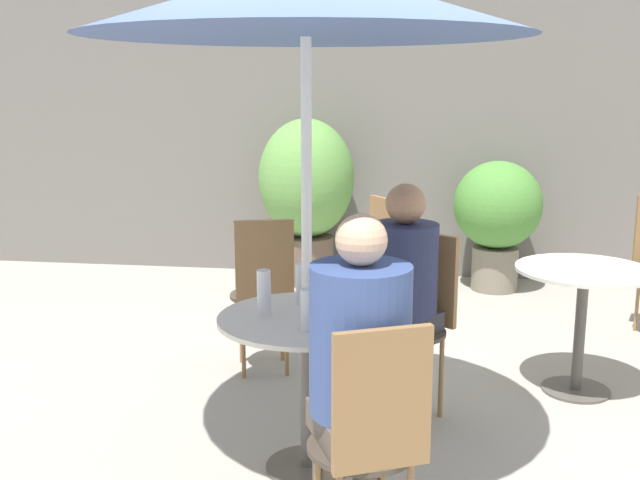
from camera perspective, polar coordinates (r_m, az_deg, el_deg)
ground_plane at (r=3.51m, az=3.17°, el=-16.70°), size 20.00×20.00×0.00m
storefront_wall at (r=6.55m, az=5.96°, el=10.25°), size 10.00×0.06×3.00m
cafe_table_near at (r=3.25m, az=-0.99°, el=-8.33°), size 0.77×0.77×0.70m
cafe_table_far at (r=4.30m, az=19.36°, el=-4.09°), size 0.73×0.73×0.70m
bistro_chair_0 at (r=2.54m, az=4.04°, el=-14.28°), size 0.42×0.43×0.94m
bistro_chair_1 at (r=3.84m, az=7.55°, el=-5.17°), size 0.44×0.44×0.94m
bistro_chair_3 at (r=4.30m, az=-4.31°, el=-3.24°), size 0.40×0.42×0.94m
bistro_chair_4 at (r=4.97m, az=4.15°, el=-1.16°), size 0.44×0.44×0.94m
seated_person_0 at (r=2.59m, az=2.95°, el=-9.20°), size 0.40×0.42×1.26m
seated_person_1 at (r=3.68m, az=6.26°, el=-3.25°), size 0.41×0.42×1.21m
beer_glass_0 at (r=3.21m, az=-4.29°, el=-4.00°), size 0.06×0.06×0.20m
beer_glass_1 at (r=3.00m, az=-0.96°, el=-5.36°), size 0.06×0.06×0.17m
beer_glass_2 at (r=3.14m, az=2.31°, el=-4.58°), size 0.07×0.07×0.17m
beer_glass_3 at (r=3.36m, az=-1.32°, el=-3.35°), size 0.06×0.06×0.19m
potted_plant_0 at (r=6.31m, az=-1.05°, el=4.00°), size 0.80×0.80×1.39m
potted_plant_1 at (r=6.25m, az=13.36°, el=2.04°), size 0.71×0.71×1.07m
umbrella at (r=3.07m, az=-1.09°, el=17.77°), size 1.80×1.80×2.14m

